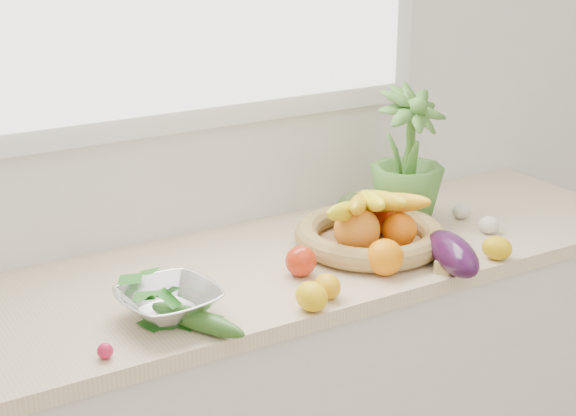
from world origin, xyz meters
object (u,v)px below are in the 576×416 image
eggplant (453,254)px  fruit_basket (369,228)px  potted_herb (408,154)px  cucumber (197,320)px  colander_with_spinach (168,295)px  apple (301,261)px

eggplant → fruit_basket: bearing=111.1°
potted_herb → fruit_basket: 0.27m
eggplant → cucumber: (-0.69, 0.04, -0.02)m
potted_herb → colander_with_spinach: size_ratio=1.55×
cucumber → potted_herb: 0.87m
colander_with_spinach → potted_herb: bearing=14.8°
eggplant → apple: bearing=153.5°
apple → potted_herb: bearing=20.2°
apple → fruit_basket: (0.25, 0.06, 0.02)m
apple → cucumber: (-0.34, -0.13, -0.02)m
apple → colander_with_spinach: size_ratio=0.32×
cucumber → colander_with_spinach: size_ratio=1.06×
apple → fruit_basket: size_ratio=0.15×
cucumber → potted_herb: bearing=20.3°
fruit_basket → eggplant: bearing=-68.9°
apple → eggplant: eggplant is taller
eggplant → potted_herb: 0.39m
potted_herb → colander_with_spinach: 0.87m
eggplant → colander_with_spinach: (-0.72, 0.12, 0.01)m
potted_herb → fruit_basket: potted_herb is taller
fruit_basket → colander_with_spinach: (-0.63, -0.11, 0.00)m
eggplant → potted_herb: potted_herb is taller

